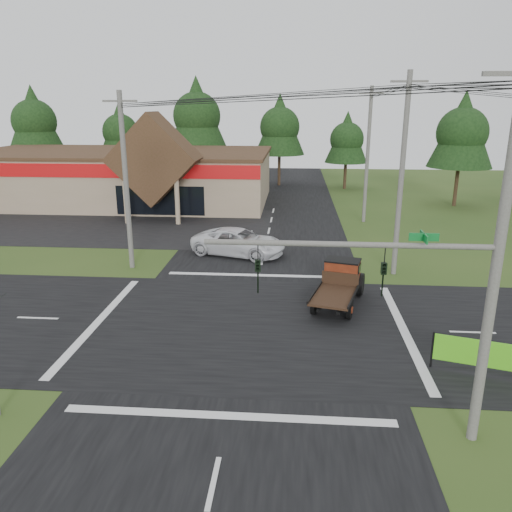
# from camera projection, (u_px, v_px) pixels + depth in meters

# --- Properties ---
(ground) EXTENTS (120.00, 120.00, 0.00)m
(ground) POSITION_uv_depth(u_px,v_px,m) (248.00, 325.00, 22.83)
(ground) COLOR #2C4619
(ground) RESTS_ON ground
(road_ns) EXTENTS (12.00, 120.00, 0.02)m
(road_ns) POSITION_uv_depth(u_px,v_px,m) (248.00, 325.00, 22.83)
(road_ns) COLOR black
(road_ns) RESTS_ON ground
(road_ew) EXTENTS (120.00, 12.00, 0.02)m
(road_ew) POSITION_uv_depth(u_px,v_px,m) (248.00, 325.00, 22.83)
(road_ew) COLOR black
(road_ew) RESTS_ON ground
(parking_apron) EXTENTS (28.00, 14.00, 0.02)m
(parking_apron) POSITION_uv_depth(u_px,v_px,m) (104.00, 225.00, 42.00)
(parking_apron) COLOR black
(parking_apron) RESTS_ON ground
(cvs_building) EXTENTS (30.40, 18.20, 9.19)m
(cvs_building) POSITION_uv_depth(u_px,v_px,m) (123.00, 175.00, 51.41)
(cvs_building) COLOR gray
(cvs_building) RESTS_ON ground
(traffic_signal_mast) EXTENTS (8.12, 0.24, 7.00)m
(traffic_signal_mast) POSITION_uv_depth(u_px,v_px,m) (429.00, 300.00, 13.96)
(traffic_signal_mast) COLOR #595651
(traffic_signal_mast) RESTS_ON ground
(utility_pole_nr) EXTENTS (2.00, 0.30, 11.00)m
(utility_pole_nr) POSITION_uv_depth(u_px,v_px,m) (497.00, 260.00, 13.48)
(utility_pole_nr) COLOR #595651
(utility_pole_nr) RESTS_ON ground
(utility_pole_nw) EXTENTS (2.00, 0.30, 10.50)m
(utility_pole_nw) POSITION_uv_depth(u_px,v_px,m) (126.00, 181.00, 29.50)
(utility_pole_nw) COLOR #595651
(utility_pole_nw) RESTS_ON ground
(utility_pole_ne) EXTENTS (2.00, 0.30, 11.50)m
(utility_pole_ne) POSITION_uv_depth(u_px,v_px,m) (402.00, 175.00, 28.17)
(utility_pole_ne) COLOR #595651
(utility_pole_ne) RESTS_ON ground
(utility_pole_n) EXTENTS (2.00, 0.30, 11.20)m
(utility_pole_n) POSITION_uv_depth(u_px,v_px,m) (368.00, 154.00, 41.57)
(utility_pole_n) COLOR #595651
(utility_pole_n) RESTS_ON ground
(tree_row_a) EXTENTS (6.72, 6.72, 12.12)m
(tree_row_a) POSITION_uv_depth(u_px,v_px,m) (34.00, 119.00, 60.90)
(tree_row_a) COLOR #332316
(tree_row_a) RESTS_ON ground
(tree_row_b) EXTENTS (5.60, 5.60, 10.10)m
(tree_row_b) POSITION_uv_depth(u_px,v_px,m) (120.00, 130.00, 62.46)
(tree_row_b) COLOR #332316
(tree_row_b) RESTS_ON ground
(tree_row_c) EXTENTS (7.28, 7.28, 13.13)m
(tree_row_c) POSITION_uv_depth(u_px,v_px,m) (197.00, 114.00, 60.18)
(tree_row_c) COLOR #332316
(tree_row_c) RESTS_ON ground
(tree_row_d) EXTENTS (6.16, 6.16, 11.11)m
(tree_row_d) POSITION_uv_depth(u_px,v_px,m) (280.00, 125.00, 60.78)
(tree_row_d) COLOR #332316
(tree_row_d) RESTS_ON ground
(tree_row_e) EXTENTS (5.04, 5.04, 9.09)m
(tree_row_e) POSITION_uv_depth(u_px,v_px,m) (347.00, 138.00, 58.66)
(tree_row_e) COLOR #332316
(tree_row_e) RESTS_ON ground
(tree_side_ne) EXTENTS (6.16, 6.16, 11.11)m
(tree_side_ne) POSITION_uv_depth(u_px,v_px,m) (463.00, 130.00, 47.99)
(tree_side_ne) COLOR #332316
(tree_side_ne) RESTS_ON ground
(antique_flatbed_truck) EXTENTS (3.25, 5.47, 2.15)m
(antique_flatbed_truck) POSITION_uv_depth(u_px,v_px,m) (338.00, 285.00, 24.85)
(antique_flatbed_truck) COLOR #531A0B
(antique_flatbed_truck) RESTS_ON ground
(roadside_banner) EXTENTS (4.18, 1.32, 1.47)m
(roadside_banner) POSITION_uv_depth(u_px,v_px,m) (493.00, 359.00, 18.29)
(roadside_banner) COLOR #4CB518
(roadside_banner) RESTS_ON ground
(white_pickup) EXTENTS (6.85, 4.64, 1.74)m
(white_pickup) POSITION_uv_depth(u_px,v_px,m) (239.00, 242.00, 33.44)
(white_pickup) COLOR silver
(white_pickup) RESTS_ON ground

